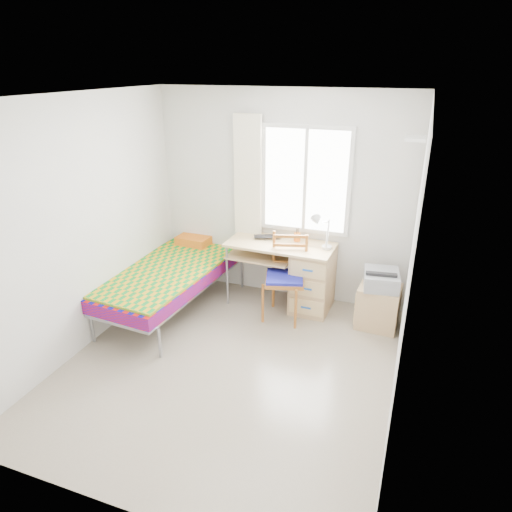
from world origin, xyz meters
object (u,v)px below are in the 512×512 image
(cabinet, at_px, (378,306))
(printer, at_px, (381,279))
(bed, at_px, (173,271))
(desk, at_px, (307,275))
(chair, at_px, (286,272))

(cabinet, bearing_deg, printer, 99.94)
(bed, height_order, desk, bed)
(chair, relative_size, printer, 2.11)
(cabinet, bearing_deg, chair, -169.53)
(cabinet, bearing_deg, bed, -168.79)
(desk, bearing_deg, printer, -6.64)
(chair, distance_m, printer, 1.08)
(cabinet, height_order, printer, printer)
(bed, xyz_separation_m, printer, (2.47, 0.35, 0.14))
(desk, distance_m, cabinet, 0.92)
(chair, xyz_separation_m, cabinet, (1.07, 0.13, -0.32))
(desk, bearing_deg, chair, -122.18)
(printer, bearing_deg, chair, 179.74)
(desk, xyz_separation_m, chair, (-0.19, -0.28, 0.13))
(chair, bearing_deg, bed, 172.31)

